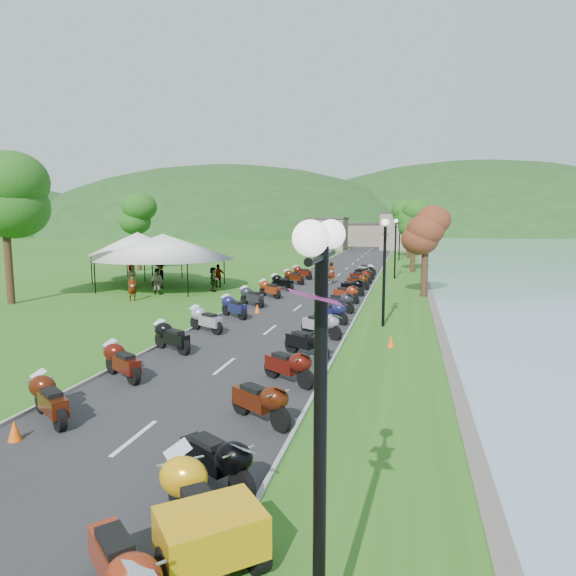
# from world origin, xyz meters

# --- Properties ---
(ground) EXTENTS (400.00, 400.00, 0.00)m
(ground) POSITION_xyz_m (0.00, 0.00, 0.00)
(ground) COLOR #387821
(ground) RESTS_ON ground
(road) EXTENTS (7.00, 120.00, 0.02)m
(road) POSITION_xyz_m (0.00, 40.00, 0.01)
(road) COLOR #2D2D30
(road) RESTS_ON ground
(hills_backdrop) EXTENTS (360.00, 120.00, 76.00)m
(hills_backdrop) POSITION_xyz_m (0.00, 200.00, 0.00)
(hills_backdrop) COLOR #285621
(hills_backdrop) RESTS_ON ground
(far_building) EXTENTS (18.00, 16.00, 5.00)m
(far_building) POSITION_xyz_m (-2.00, 85.00, 2.50)
(far_building) COLOR gray
(far_building) RESTS_ON ground
(yellow_trike) EXTENTS (3.07, 3.19, 1.25)m
(yellow_trike) POSITION_xyz_m (3.00, 0.58, 0.63)
(yellow_trike) COLOR #E5A410
(yellow_trike) RESTS_ON ground
(moto_row_left) EXTENTS (2.60, 40.95, 1.10)m
(moto_row_left) POSITION_xyz_m (-2.62, 16.68, 0.55)
(moto_row_left) COLOR #331411
(moto_row_left) RESTS_ON ground
(moto_row_right) EXTENTS (2.60, 43.65, 1.10)m
(moto_row_right) POSITION_xyz_m (2.54, 19.84, 0.55)
(moto_row_right) COLOR #331411
(moto_row_right) RESTS_ON ground
(streetlamp_near) EXTENTS (1.40, 1.40, 5.00)m
(streetlamp_near) POSITION_xyz_m (5.23, -1.28, 2.50)
(streetlamp_near) COLOR black
(streetlamp_near) RESTS_ON ground
(vendor_tent_main) EXTENTS (6.82, 6.82, 4.00)m
(vendor_tent_main) POSITION_xyz_m (-11.27, 27.95, 2.00)
(vendor_tent_main) COLOR white
(vendor_tent_main) RESTS_ON ground
(vendor_tent_side) EXTENTS (5.20, 5.20, 4.00)m
(vendor_tent_side) POSITION_xyz_m (-15.37, 31.65, 2.00)
(vendor_tent_side) COLOR white
(vendor_tent_side) RESTS_ON ground
(tree_park_left) EXTENTS (3.88, 3.88, 10.78)m
(tree_park_left) POSITION_xyz_m (-17.12, 19.64, 5.39)
(tree_park_left) COLOR #2A6D1C
(tree_park_left) RESTS_ON ground
(tree_lakeside) EXTENTS (2.33, 2.33, 6.46)m
(tree_lakeside) POSITION_xyz_m (7.14, 28.21, 3.23)
(tree_lakeside) COLOR #2A6D1C
(tree_lakeside) RESTS_ON ground
(pedestrian_a) EXTENTS (0.73, 0.74, 1.64)m
(pedestrian_a) POSITION_xyz_m (-10.58, 22.31, 0.00)
(pedestrian_a) COLOR slate
(pedestrian_a) RESTS_ON ground
(pedestrian_b) EXTENTS (0.87, 0.50, 1.77)m
(pedestrian_b) POSITION_xyz_m (-10.40, 25.20, 0.00)
(pedestrian_b) COLOR slate
(pedestrian_b) RESTS_ON ground
(pedestrian_c) EXTENTS (0.96, 1.36, 1.94)m
(pedestrian_c) POSITION_xyz_m (-11.53, 27.90, 0.00)
(pedestrian_c) COLOR slate
(pedestrian_c) RESTS_ON ground
(traffic_cone_near) EXTENTS (0.32, 0.32, 0.50)m
(traffic_cone_near) POSITION_xyz_m (-2.61, 3.24, 0.25)
(traffic_cone_near) COLOR #F2590C
(traffic_cone_near) RESTS_ON ground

